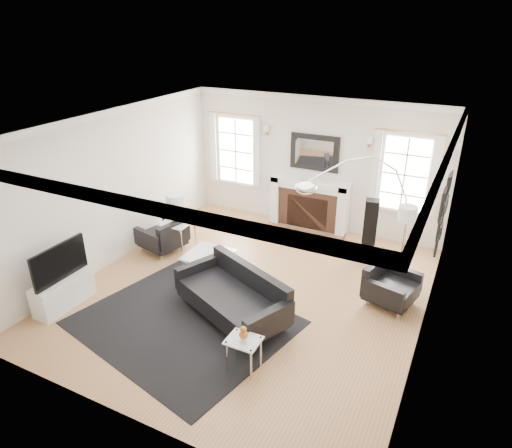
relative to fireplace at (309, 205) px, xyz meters
The scene contains 25 objects.
floor 2.84m from the fireplace, 90.00° to the right, with size 6.00×6.00×0.00m, color #A26F43.
back_wall 0.88m from the fireplace, 90.00° to the left, with size 5.50×0.04×2.80m, color silver.
front_wall 5.85m from the fireplace, 90.00° to the right, with size 5.50×0.04×2.80m, color silver.
left_wall 4.01m from the fireplace, 134.58° to the right, with size 0.04×6.00×2.80m, color silver.
right_wall 4.01m from the fireplace, 45.42° to the right, with size 0.04×6.00×2.80m, color silver.
ceiling 3.59m from the fireplace, 90.00° to the right, with size 5.50×6.00×0.02m, color white.
crown_molding 3.55m from the fireplace, 90.00° to the right, with size 5.50×6.00×0.12m, color white.
fireplace is the anchor object (origin of this frame).
mantel_mirror 1.12m from the fireplace, 90.00° to the left, with size 1.05×0.07×0.75m.
window_left 2.07m from the fireplace, behind, with size 1.24×0.15×1.62m.
window_right 2.07m from the fireplace, ahead, with size 1.24×0.15×1.62m.
gallery_wall 3.26m from the fireplace, 28.83° to the right, with size 0.04×1.73×1.29m.
tv_unit 5.12m from the fireplace, 118.55° to the right, with size 0.35×1.00×1.09m.
area_rug 4.09m from the fireplace, 96.88° to the right, with size 2.98×2.49×0.01m, color black.
sofa 3.50m from the fireplace, 88.17° to the right, with size 2.08×1.55×0.62m.
armchair_left 3.13m from the fireplace, 133.50° to the right, with size 0.89×0.96×0.55m.
armchair_right 3.01m from the fireplace, 44.40° to the right, with size 0.88×0.94×0.54m.
coffee_table 2.73m from the fireplace, 110.50° to the right, with size 0.78×0.78×0.35m.
side_table_left 2.86m from the fireplace, 132.08° to the right, with size 0.56×0.56×0.62m.
nesting_table 4.56m from the fireplace, 80.00° to the right, with size 0.43×0.36×0.47m.
gourd_lamp 2.88m from the fireplace, 132.08° to the right, with size 0.35×0.35×0.56m.
orange_vase 4.56m from the fireplace, 80.00° to the right, with size 0.12×0.12×0.19m.
arc_floor_lamp 2.52m from the fireplace, 51.37° to the right, with size 1.68×1.56×2.38m.
stick_floor_lamp 2.77m from the fireplace, 34.47° to the right, with size 0.30×0.30×1.47m.
speaker_tower 1.71m from the fireplace, 28.78° to the right, with size 0.24×0.24×1.21m, color black.
Camera 1 is at (3.02, -5.80, 4.26)m, focal length 32.00 mm.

